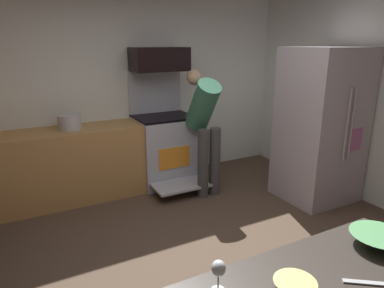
{
  "coord_description": "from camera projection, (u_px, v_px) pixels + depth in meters",
  "views": [
    {
      "loc": [
        -1.26,
        -2.25,
        1.91
      ],
      "look_at": [
        0.09,
        0.3,
        1.05
      ],
      "focal_mm": 32.29,
      "sensor_mm": 36.0,
      "label": 1
    }
  ],
  "objects": [
    {
      "name": "wine_glass_extra",
      "position": [
        218.0,
        270.0,
        1.42
      ],
      "size": [
        0.06,
        0.06,
        0.15
      ],
      "color": "silver",
      "rests_on": "counter_island"
    },
    {
      "name": "stock_pot",
      "position": [
        70.0,
        122.0,
        4.11
      ],
      "size": [
        0.27,
        0.27,
        0.18
      ],
      "primitive_type": "cylinder",
      "color": "#BCBBC0",
      "rests_on": "lower_cabinet_run"
    },
    {
      "name": "mixing_bowl_prep",
      "position": [
        295.0,
        286.0,
        1.45
      ],
      "size": [
        0.18,
        0.18,
        0.04
      ],
      "primitive_type": "cone",
      "rotation": [
        3.14,
        0.0,
        0.0
      ],
      "color": "#DDCC73",
      "rests_on": "counter_island"
    },
    {
      "name": "ground_plane",
      "position": [
        199.0,
        270.0,
        3.02
      ],
      "size": [
        5.2,
        4.8,
        0.02
      ],
      "primitive_type": "cube",
      "color": "brown"
    },
    {
      "name": "oven_range",
      "position": [
        164.0,
        147.0,
        4.78
      ],
      "size": [
        0.76,
        1.04,
        1.53
      ],
      "color": "#B5B8C4",
      "rests_on": "ground"
    },
    {
      "name": "mixing_bowl_large",
      "position": [
        379.0,
        240.0,
        1.76
      ],
      "size": [
        0.29,
        0.29,
        0.07
      ],
      "primitive_type": "cone",
      "rotation": [
        3.14,
        0.0,
        0.0
      ],
      "color": "#5B9F61",
      "rests_on": "counter_island"
    },
    {
      "name": "microwave",
      "position": [
        159.0,
        59.0,
        4.52
      ],
      "size": [
        0.74,
        0.38,
        0.31
      ],
      "primitive_type": "cube",
      "color": "black",
      "rests_on": "oven_range"
    },
    {
      "name": "refrigerator",
      "position": [
        321.0,
        126.0,
        4.19
      ],
      "size": [
        0.86,
        0.8,
        1.85
      ],
      "color": "#BCB1B8",
      "rests_on": "ground"
    },
    {
      "name": "lower_cabinet_run",
      "position": [
        55.0,
        168.0,
        4.16
      ],
      "size": [
        2.4,
        0.6,
        0.9
      ],
      "primitive_type": "cube",
      "color": "#B58349",
      "rests_on": "ground"
    },
    {
      "name": "wall_back",
      "position": [
        115.0,
        89.0,
        4.63
      ],
      "size": [
        5.2,
        0.12,
        2.6
      ],
      "primitive_type": "cube",
      "color": "silver",
      "rests_on": "ground"
    },
    {
      "name": "person_cook",
      "position": [
        204.0,
        123.0,
        4.33
      ],
      "size": [
        0.31,
        0.62,
        1.57
      ],
      "color": "#424242",
      "rests_on": "ground"
    },
    {
      "name": "knife_chef",
      "position": [
        368.0,
        283.0,
        1.49
      ],
      "size": [
        0.19,
        0.14,
        0.01
      ],
      "primitive_type": "cube",
      "rotation": [
        0.0,
        0.0,
        5.66
      ],
      "color": "#B7BABF",
      "rests_on": "counter_island"
    }
  ]
}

